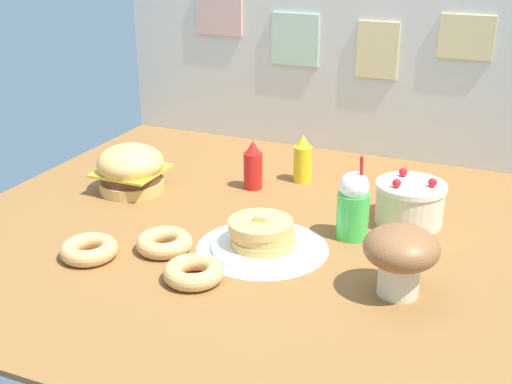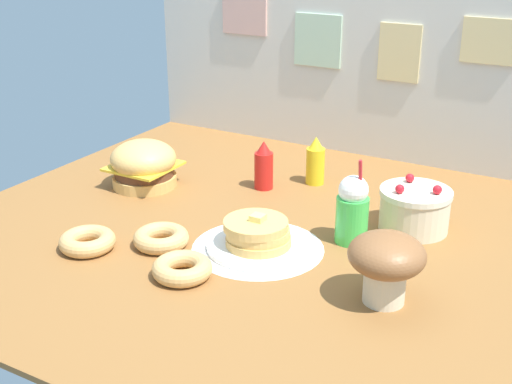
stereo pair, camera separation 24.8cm
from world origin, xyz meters
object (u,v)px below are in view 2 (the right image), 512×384
(pancake_stack, at_px, (258,236))
(ketchup_bottle, at_px, (264,167))
(mustard_bottle, at_px, (315,162))
(burger, at_px, (144,165))
(donut_chocolate, at_px, (161,238))
(mushroom_stool, at_px, (386,261))
(donut_vanilla, at_px, (181,268))
(donut_pink_glaze, at_px, (87,241))
(layer_cake, at_px, (415,209))
(cream_soda_cup, at_px, (352,210))

(pancake_stack, distance_m, ketchup_bottle, 0.58)
(ketchup_bottle, distance_m, mustard_bottle, 0.23)
(mustard_bottle, bearing_deg, burger, -148.09)
(donut_chocolate, xyz_separation_m, mushroom_stool, (0.82, 0.03, 0.11))
(donut_vanilla, bearing_deg, donut_pink_glaze, -179.59)
(layer_cake, bearing_deg, burger, -172.84)
(pancake_stack, relative_size, mushroom_stool, 1.55)
(ketchup_bottle, height_order, donut_pink_glaze, ketchup_bottle)
(donut_pink_glaze, relative_size, donut_chocolate, 1.00)
(mustard_bottle, bearing_deg, layer_cake, -25.49)
(mushroom_stool, bearing_deg, donut_vanilla, -164.05)
(burger, relative_size, ketchup_bottle, 1.33)
(burger, bearing_deg, mushroom_stool, -17.94)
(ketchup_bottle, relative_size, donut_chocolate, 1.08)
(mustard_bottle, relative_size, mushroom_stool, 0.91)
(layer_cake, distance_m, donut_chocolate, 0.94)
(mustard_bottle, height_order, mushroom_stool, mushroom_stool)
(layer_cake, relative_size, donut_chocolate, 1.34)
(layer_cake, height_order, donut_vanilla, layer_cake)
(burger, relative_size, donut_chocolate, 1.43)
(layer_cake, bearing_deg, donut_pink_glaze, -142.62)
(layer_cake, relative_size, donut_vanilla, 1.34)
(donut_pink_glaze, bearing_deg, cream_soda_cup, 33.30)
(cream_soda_cup, height_order, mushroom_stool, cream_soda_cup)
(pancake_stack, height_order, mustard_bottle, mustard_bottle)
(layer_cake, distance_m, cream_soda_cup, 0.27)
(ketchup_bottle, distance_m, mushroom_stool, 0.99)
(donut_chocolate, bearing_deg, donut_vanilla, -37.18)
(pancake_stack, relative_size, cream_soda_cup, 1.13)
(ketchup_bottle, bearing_deg, cream_soda_cup, -29.49)
(burger, height_order, mushroom_stool, mushroom_stool)
(mushroom_stool, bearing_deg, donut_chocolate, -177.69)
(layer_cake, relative_size, donut_pink_glaze, 1.34)
(mustard_bottle, height_order, donut_vanilla, mustard_bottle)
(cream_soda_cup, xyz_separation_m, donut_pink_glaze, (-0.79, -0.52, -0.09))
(layer_cake, height_order, donut_chocolate, layer_cake)
(ketchup_bottle, distance_m, donut_vanilla, 0.82)
(pancake_stack, bearing_deg, ketchup_bottle, 116.84)
(burger, relative_size, donut_pink_glaze, 1.43)
(pancake_stack, xyz_separation_m, ketchup_bottle, (-0.26, 0.52, 0.05))
(ketchup_bottle, bearing_deg, donut_vanilla, -80.04)
(burger, height_order, donut_chocolate, burger)
(burger, distance_m, mushroom_stool, 1.30)
(cream_soda_cup, bearing_deg, layer_cake, 51.90)
(burger, xyz_separation_m, ketchup_bottle, (0.46, 0.23, 0.00))
(burger, relative_size, donut_vanilla, 1.43)
(pancake_stack, xyz_separation_m, layer_cake, (0.43, 0.43, 0.03))
(mustard_bottle, xyz_separation_m, donut_pink_glaze, (-0.43, -0.97, -0.07))
(ketchup_bottle, bearing_deg, burger, -153.47)
(donut_pink_glaze, xyz_separation_m, mushroom_stool, (1.03, 0.18, 0.11))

